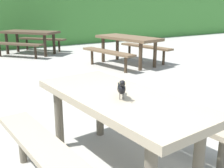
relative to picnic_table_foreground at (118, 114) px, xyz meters
name	(u,v)px	position (x,y,z in m)	size (l,w,h in m)	color
picnic_table_foreground	(118,114)	(0.00, 0.00, 0.00)	(1.80, 1.85, 0.74)	gray
bird_grackle	(122,88)	(-0.05, -0.13, 0.29)	(0.16, 0.26, 0.18)	black
picnic_table_mid_left	(30,37)	(1.22, 6.97, 0.00)	(2.38, 2.39, 0.74)	#473828
picnic_table_mid_right	(128,44)	(2.91, 3.94, 0.00)	(1.93, 1.96, 0.74)	brown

